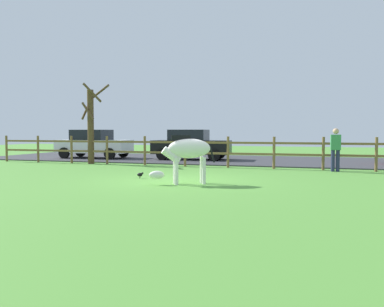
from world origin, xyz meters
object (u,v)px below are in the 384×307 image
at_px(crow_on_grass, 140,175).
at_px(parked_car_black, 191,144).
at_px(bare_tree, 91,123).
at_px(parked_car_white, 94,144).
at_px(zebra, 186,152).
at_px(visitor_near_fence, 336,148).

height_order(crow_on_grass, parked_car_black, parked_car_black).
relative_size(bare_tree, parked_car_black, 0.91).
relative_size(bare_tree, parked_car_white, 0.92).
relative_size(zebra, parked_car_black, 0.43).
xyz_separation_m(zebra, crow_on_grass, (-1.88, 0.88, -0.80)).
xyz_separation_m(bare_tree, crow_on_grass, (4.78, -4.83, -1.78)).
distance_m(crow_on_grass, parked_car_white, 10.19).
bearing_deg(crow_on_grass, zebra, -25.15).
distance_m(bare_tree, crow_on_grass, 7.02).
xyz_separation_m(parked_car_white, parked_car_black, (5.50, 0.50, 0.00)).
xyz_separation_m(bare_tree, parked_car_white, (-1.70, 3.01, -1.06)).
bearing_deg(visitor_near_fence, parked_car_white, 164.31).
xyz_separation_m(bare_tree, zebra, (6.66, -5.71, -0.98)).
bearing_deg(parked_car_black, zebra, -72.81).
distance_m(zebra, parked_car_white, 12.08).
relative_size(parked_car_white, parked_car_black, 0.99).
distance_m(parked_car_white, visitor_near_fence, 13.04).
bearing_deg(crow_on_grass, parked_car_black, 96.64).
bearing_deg(visitor_near_fence, zebra, -128.96).
relative_size(bare_tree, visitor_near_fence, 2.29).
xyz_separation_m(bare_tree, visitor_near_fence, (10.86, -0.52, -1.00)).
relative_size(parked_car_white, visitor_near_fence, 2.49).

